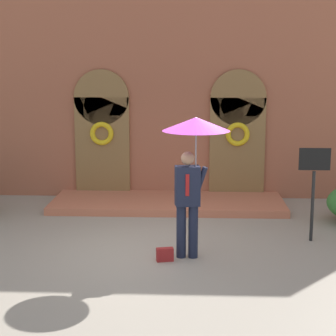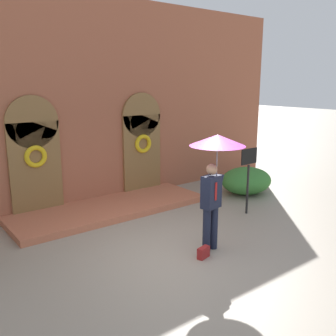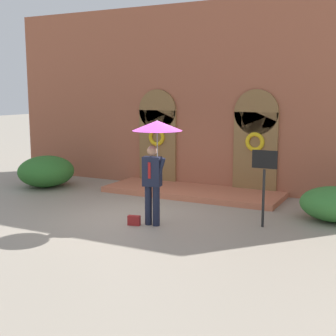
{
  "view_description": "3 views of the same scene",
  "coord_description": "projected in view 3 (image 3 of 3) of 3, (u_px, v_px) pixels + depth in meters",
  "views": [
    {
      "loc": [
        0.55,
        -9.23,
        3.27
      ],
      "look_at": [
        0.08,
        1.28,
        1.23
      ],
      "focal_mm": 60.0,
      "sensor_mm": 36.0,
      "label": 1
    },
    {
      "loc": [
        -4.54,
        -5.35,
        3.36
      ],
      "look_at": [
        0.43,
        1.11,
        1.47
      ],
      "focal_mm": 40.0,
      "sensor_mm": 36.0,
      "label": 2
    },
    {
      "loc": [
        5.39,
        -9.21,
        2.98
      ],
      "look_at": [
        -0.01,
        1.48,
        1.02
      ],
      "focal_mm": 50.0,
      "sensor_mm": 36.0,
      "label": 3
    }
  ],
  "objects": [
    {
      "name": "ground_plane",
      "position": [
        140.0,
        220.0,
        10.99
      ],
      "size": [
        80.0,
        80.0,
        0.0
      ],
      "primitive_type": "plane",
      "color": "gray"
    },
    {
      "name": "building_facade",
      "position": [
        208.0,
        102.0,
        14.22
      ],
      "size": [
        14.0,
        2.3,
        5.6
      ],
      "color": "#9E563D",
      "rests_on": "ground"
    },
    {
      "name": "handbag",
      "position": [
        134.0,
        220.0,
        10.53
      ],
      "size": [
        0.3,
        0.18,
        0.22
      ],
      "primitive_type": "cube",
      "rotation": [
        0.0,
        0.0,
        0.22
      ],
      "color": "maroon",
      "rests_on": "ground"
    },
    {
      "name": "shrub_left",
      "position": [
        46.0,
        171.0,
        14.78
      ],
      "size": [
        1.71,
        1.8,
        0.98
      ],
      "primitive_type": "ellipsoid",
      "color": "#2D6B28",
      "rests_on": "ground"
    },
    {
      "name": "person_with_umbrella",
      "position": [
        156.0,
        141.0,
        10.21
      ],
      "size": [
        1.1,
        1.1,
        2.36
      ],
      "color": "#191E33",
      "rests_on": "ground"
    },
    {
      "name": "sign_post",
      "position": [
        264.0,
        176.0,
        10.24
      ],
      "size": [
        0.56,
        0.06,
        1.72
      ],
      "color": "black",
      "rests_on": "ground"
    },
    {
      "name": "shrub_right",
      "position": [
        336.0,
        204.0,
        10.82
      ],
      "size": [
        1.64,
        1.38,
        0.81
      ],
      "primitive_type": "ellipsoid",
      "color": "#387A33",
      "rests_on": "ground"
    }
  ]
}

